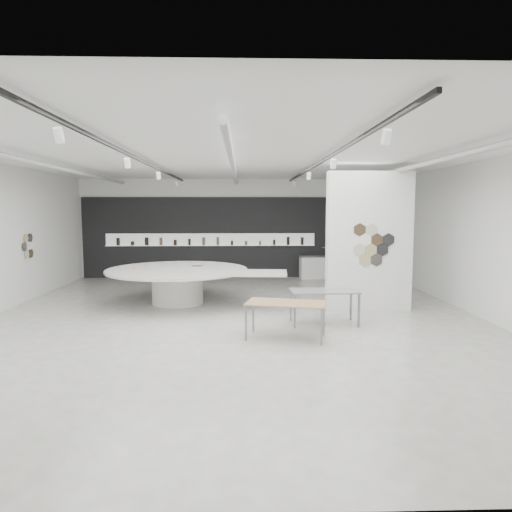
{
  "coord_description": "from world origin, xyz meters",
  "views": [
    {
      "loc": [
        0.21,
        -10.69,
        2.62
      ],
      "look_at": [
        0.57,
        1.2,
        1.41
      ],
      "focal_mm": 32.0,
      "sensor_mm": 36.0,
      "label": 1
    }
  ],
  "objects_px": {
    "partition_column": "(369,242)",
    "kitchen_counter": "(319,267)",
    "display_island": "(180,281)",
    "sample_table_wood": "(286,305)",
    "sample_table_stone": "(324,293)"
  },
  "relations": [
    {
      "from": "partition_column",
      "to": "kitchen_counter",
      "type": "relative_size",
      "value": 2.35
    },
    {
      "from": "display_island",
      "to": "sample_table_wood",
      "type": "xyz_separation_m",
      "value": [
        2.62,
        -3.5,
        0.04
      ]
    },
    {
      "from": "kitchen_counter",
      "to": "sample_table_stone",
      "type": "bearing_deg",
      "value": -101.67
    },
    {
      "from": "sample_table_stone",
      "to": "display_island",
      "type": "bearing_deg",
      "value": 146.64
    },
    {
      "from": "partition_column",
      "to": "sample_table_wood",
      "type": "height_order",
      "value": "partition_column"
    },
    {
      "from": "partition_column",
      "to": "kitchen_counter",
      "type": "bearing_deg",
      "value": 93.51
    },
    {
      "from": "display_island",
      "to": "sample_table_stone",
      "type": "bearing_deg",
      "value": -28.82
    },
    {
      "from": "sample_table_wood",
      "to": "display_island",
      "type": "bearing_deg",
      "value": 126.8
    },
    {
      "from": "display_island",
      "to": "kitchen_counter",
      "type": "height_order",
      "value": "kitchen_counter"
    },
    {
      "from": "sample_table_wood",
      "to": "sample_table_stone",
      "type": "distance_m",
      "value": 1.5
    },
    {
      "from": "partition_column",
      "to": "display_island",
      "type": "xyz_separation_m",
      "value": [
        -5.02,
        0.93,
        -1.15
      ]
    },
    {
      "from": "display_island",
      "to": "sample_table_stone",
      "type": "distance_m",
      "value": 4.32
    },
    {
      "from": "partition_column",
      "to": "sample_table_stone",
      "type": "xyz_separation_m",
      "value": [
        -1.42,
        -1.45,
        -1.08
      ]
    },
    {
      "from": "sample_table_wood",
      "to": "kitchen_counter",
      "type": "xyz_separation_m",
      "value": [
        2.06,
        8.11,
        -0.26
      ]
    },
    {
      "from": "partition_column",
      "to": "sample_table_wood",
      "type": "relative_size",
      "value": 2.08
    }
  ]
}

